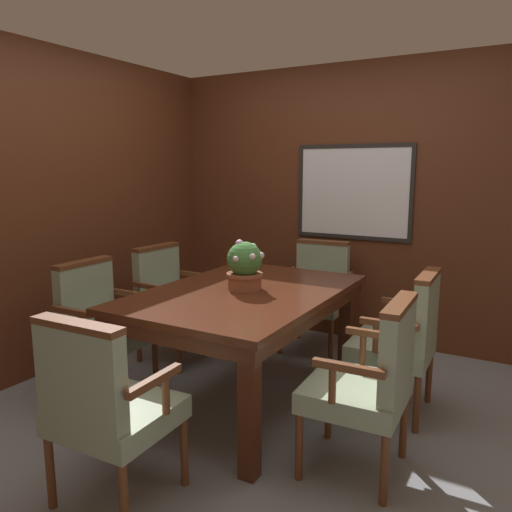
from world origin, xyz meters
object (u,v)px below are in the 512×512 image
chair_head_near (105,402)px  chair_left_near (100,322)px  dining_table (245,304)px  chair_right_near (370,378)px  chair_left_far (169,297)px  potted_plant (245,266)px  chair_right_far (403,335)px  chair_head_far (317,290)px

chair_head_near → chair_left_near: 1.25m
dining_table → chair_right_near: size_ratio=1.75×
chair_left_far → potted_plant: potted_plant is taller
chair_left_near → chair_right_near: bearing=-90.7°
chair_head_near → chair_left_far: 1.86m
chair_left_far → chair_right_far: bearing=-87.2°
chair_head_far → chair_right_far: bearing=-45.0°
chair_left_near → chair_left_far: (-0.02, 0.76, 0.00)m
chair_head_far → chair_left_far: size_ratio=1.00×
chair_right_near → chair_head_near: size_ratio=1.00×
chair_head_far → chair_left_far: (-0.96, -0.81, 0.00)m
dining_table → chair_left_far: size_ratio=1.75×
chair_right_near → chair_head_far: size_ratio=1.00×
potted_plant → dining_table: bearing=-61.7°
chair_head_far → potted_plant: bearing=-94.4°
chair_right_far → chair_head_far: (-0.93, 0.83, 0.00)m
chair_head_near → chair_left_far: bearing=-61.3°
chair_right_near → chair_left_far: same height
chair_right_near → chair_left_near: bearing=-92.1°
chair_left_near → chair_right_far: size_ratio=1.00×
chair_left_near → chair_right_far: 2.02m
chair_right_far → potted_plant: size_ratio=2.84×
chair_head_far → potted_plant: 1.25m
chair_head_near → chair_head_far: 2.41m
chair_left_near → chair_head_far: (0.95, 1.57, 0.00)m
chair_right_near → chair_head_far: bearing=-151.3°
chair_left_near → chair_head_far: 1.83m
chair_head_near → dining_table: bearing=-92.3°
chair_left_far → potted_plant: (0.94, -0.37, 0.41)m
chair_left_far → chair_head_near: bearing=-146.2°
dining_table → chair_left_far: (-0.95, 0.39, -0.16)m
chair_left_far → chair_right_near: bearing=-108.3°
dining_table → chair_head_near: chair_head_near is taller
chair_head_near → chair_right_near: bearing=-140.4°
dining_table → chair_left_near: (-0.94, -0.37, -0.16)m
chair_head_near → chair_head_far: bearing=-92.3°
chair_head_near → chair_left_far: same height
chair_head_near → chair_left_near: bearing=-44.0°
chair_head_near → chair_head_far: size_ratio=1.00×
dining_table → chair_head_far: 1.21m
chair_head_near → chair_left_far: size_ratio=1.00×
chair_head_near → potted_plant: size_ratio=2.84×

